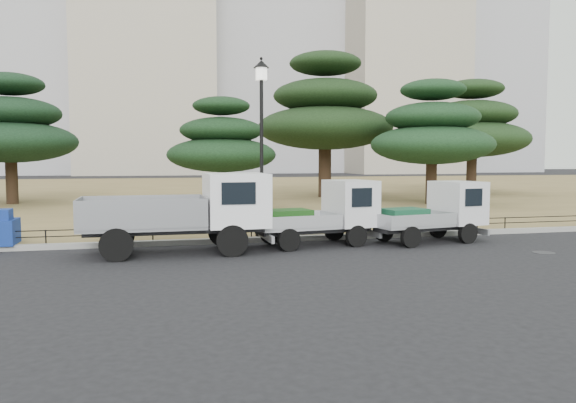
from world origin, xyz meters
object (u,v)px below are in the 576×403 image
object	(u,v)px
truck_kei_rear	(435,212)
street_lamp	(261,118)
truck_large	(187,209)
truck_kei_front	(324,213)

from	to	relation	value
truck_kei_rear	street_lamp	world-z (taller)	street_lamp
truck_large	truck_kei_front	xyz separation A→B (m)	(4.07, 0.50, -0.25)
truck_kei_rear	street_lamp	size ratio (longest dim) A/B	0.69
truck_large	truck_kei_front	bearing A→B (deg)	6.03
truck_kei_rear	street_lamp	distance (m)	6.15
truck_kei_front	truck_kei_rear	xyz separation A→B (m)	(3.55, -0.21, -0.03)
street_lamp	truck_kei_front	bearing A→B (deg)	-38.07
truck_kei_front	street_lamp	world-z (taller)	street_lamp
truck_kei_front	street_lamp	xyz separation A→B (m)	(-1.65, 1.29, 2.90)
street_lamp	truck_large	bearing A→B (deg)	-143.44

